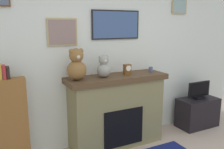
% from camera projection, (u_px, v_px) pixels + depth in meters
% --- Properties ---
extents(back_wall, '(5.20, 0.15, 2.60)m').
position_uv_depth(back_wall, '(112.00, 59.00, 3.86)').
color(back_wall, silver).
rests_on(back_wall, ground_plane).
extents(fireplace, '(1.53, 0.52, 1.10)m').
position_uv_depth(fireplace, '(116.00, 110.00, 3.72)').
color(fireplace, olive).
rests_on(fireplace, ground_plane).
extents(bookshelf, '(0.39, 0.16, 1.39)m').
position_uv_depth(bookshelf, '(12.00, 122.00, 3.07)').
color(bookshelf, brown).
rests_on(bookshelf, ground_plane).
extents(tv_stand, '(0.74, 0.40, 0.53)m').
position_uv_depth(tv_stand, '(197.00, 112.00, 4.45)').
color(tv_stand, black).
rests_on(tv_stand, ground_plane).
extents(television, '(0.48, 0.14, 0.32)m').
position_uv_depth(television, '(199.00, 91.00, 4.37)').
color(television, black).
rests_on(television, tv_stand).
extents(candle_jar, '(0.06, 0.06, 0.08)m').
position_uv_depth(candle_jar, '(151.00, 70.00, 3.85)').
color(candle_jar, '#4C517A').
rests_on(candle_jar, fireplace).
extents(mantel_clock, '(0.10, 0.08, 0.16)m').
position_uv_depth(mantel_clock, '(127.00, 69.00, 3.65)').
color(mantel_clock, brown).
rests_on(mantel_clock, fireplace).
extents(teddy_bear_grey, '(0.27, 0.27, 0.43)m').
position_uv_depth(teddy_bear_grey, '(77.00, 66.00, 3.28)').
color(teddy_bear_grey, brown).
rests_on(teddy_bear_grey, fireplace).
extents(teddy_bear_brown, '(0.20, 0.20, 0.32)m').
position_uv_depth(teddy_bear_brown, '(104.00, 67.00, 3.47)').
color(teddy_bear_brown, '#97968E').
rests_on(teddy_bear_brown, fireplace).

